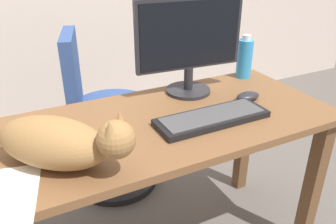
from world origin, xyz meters
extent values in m
cube|color=brown|center=(0.00, 0.00, 0.69)|extent=(1.43, 0.61, 0.03)
cube|color=brown|center=(0.66, -0.24, 0.34)|extent=(0.06, 0.06, 0.68)
cube|color=brown|center=(0.66, 0.24, 0.34)|extent=(0.06, 0.06, 0.68)
cylinder|color=black|center=(0.02, 0.62, 0.02)|extent=(0.48, 0.48, 0.04)
cylinder|color=black|center=(0.02, 0.62, 0.23)|extent=(0.06, 0.06, 0.46)
cylinder|color=navy|center=(0.02, 0.62, 0.49)|extent=(0.44, 0.44, 0.06)
cube|color=navy|center=(-0.16, 0.67, 0.72)|extent=(0.15, 0.36, 0.40)
cylinder|color=#232328|center=(0.26, 0.19, 0.72)|extent=(0.20, 0.20, 0.01)
cylinder|color=#232328|center=(0.26, 0.19, 0.77)|extent=(0.04, 0.04, 0.10)
cube|color=#232328|center=(0.26, 0.19, 0.97)|extent=(0.48, 0.06, 0.30)
cube|color=black|center=(0.25, 0.18, 0.97)|extent=(0.45, 0.04, 0.27)
cube|color=black|center=(0.20, -0.09, 0.72)|extent=(0.44, 0.15, 0.02)
cube|color=#444447|center=(0.20, -0.09, 0.73)|extent=(0.40, 0.12, 0.00)
ellipsoid|color=olive|center=(-0.38, -0.11, 0.78)|extent=(0.38, 0.38, 0.15)
sphere|color=olive|center=(-0.23, -0.26, 0.83)|extent=(0.11, 0.11, 0.11)
cone|color=olive|center=(-0.21, -0.24, 0.88)|extent=(0.04, 0.04, 0.04)
cone|color=olive|center=(-0.26, -0.28, 0.88)|extent=(0.04, 0.04, 0.04)
ellipsoid|color=#232328|center=(0.44, 0.00, 0.73)|extent=(0.11, 0.06, 0.04)
cylinder|color=#2D8CD1|center=(0.60, 0.24, 0.80)|extent=(0.07, 0.07, 0.19)
cylinder|color=silver|center=(0.60, 0.24, 0.91)|extent=(0.04, 0.04, 0.02)
camera|label=1|loc=(-0.47, -1.04, 1.32)|focal=36.42mm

